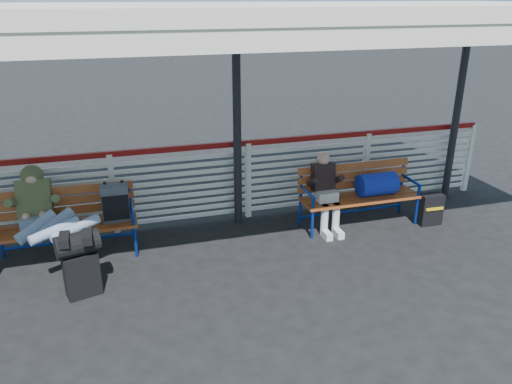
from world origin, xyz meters
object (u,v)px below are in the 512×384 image
object	(u,v)px
luggage_stack	(80,262)
bench_right	(367,187)
suitcase_side	(430,209)
traveler_man	(49,220)
companion_person	(326,191)
bench_left	(83,212)

from	to	relation	value
luggage_stack	bench_right	xyz separation A→B (m)	(4.07, 0.84, 0.16)
bench_right	suitcase_side	distance (m)	1.04
traveler_man	companion_person	xyz separation A→B (m)	(3.74, 0.14, -0.09)
luggage_stack	bench_right	distance (m)	4.16
bench_left	suitcase_side	bearing A→B (deg)	-5.68
bench_left	companion_person	xyz separation A→B (m)	(3.36, -0.20, -0.01)
traveler_man	companion_person	bearing A→B (deg)	2.22
bench_left	companion_person	distance (m)	3.37
bench_right	suitcase_side	xyz separation A→B (m)	(0.93, -0.31, -0.35)
luggage_stack	traveler_man	distance (m)	0.81
luggage_stack	companion_person	world-z (taller)	companion_person
bench_left	traveler_man	size ratio (longest dim) A/B	1.10
suitcase_side	bench_left	bearing A→B (deg)	175.69
bench_right	companion_person	distance (m)	0.67
luggage_stack	companion_person	bearing A→B (deg)	-1.41
companion_person	suitcase_side	world-z (taller)	companion_person
luggage_stack	bench_left	world-z (taller)	bench_left
bench_left	traveler_man	xyz separation A→B (m)	(-0.38, -0.34, 0.08)
bench_left	bench_right	world-z (taller)	bench_left
luggage_stack	bench_right	bearing A→B (deg)	-3.51
bench_right	companion_person	xyz separation A→B (m)	(-0.67, -0.01, 0.00)
luggage_stack	traveler_man	xyz separation A→B (m)	(-0.35, 0.69, 0.26)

